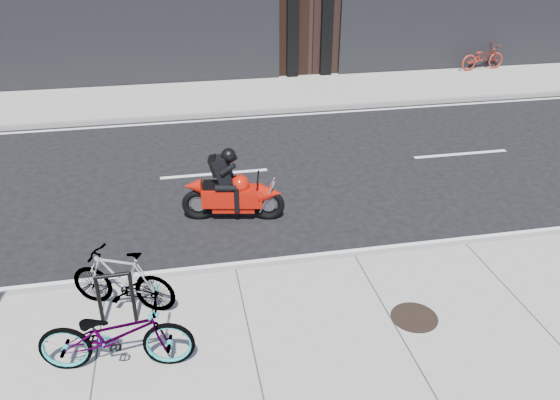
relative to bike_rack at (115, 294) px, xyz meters
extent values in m
plane|color=black|center=(1.74, 2.96, -0.61)|extent=(120.00, 120.00, 0.00)
cube|color=gray|center=(1.74, 10.71, -0.55)|extent=(60.00, 3.50, 0.13)
cylinder|color=black|center=(-0.22, -0.01, -0.09)|extent=(0.06, 0.06, 0.80)
cylinder|color=black|center=(0.22, 0.01, -0.09)|extent=(0.06, 0.06, 0.80)
cylinder|color=black|center=(0.00, 0.00, 0.31)|extent=(0.44, 0.07, 0.06)
imported|color=gray|center=(0.06, -0.84, 0.02)|extent=(1.97, 0.89, 1.00)
imported|color=gray|center=(0.07, 0.36, -0.01)|extent=(1.62, 1.04, 0.95)
torus|color=black|center=(2.58, 2.72, -0.31)|extent=(0.63, 0.25, 0.62)
torus|color=black|center=(1.28, 2.98, -0.31)|extent=(0.63, 0.25, 0.62)
cube|color=#B21308|center=(1.92, 2.85, -0.13)|extent=(1.17, 0.57, 0.36)
cone|color=#B21308|center=(2.62, 2.71, -0.07)|extent=(0.49, 0.49, 0.41)
sphere|color=#B21308|center=(2.06, 2.82, 0.12)|extent=(0.38, 0.38, 0.38)
cube|color=black|center=(1.64, 2.90, 0.10)|extent=(0.56, 0.36, 0.11)
cylinder|color=silver|center=(1.45, 3.12, -0.33)|extent=(0.52, 0.18, 0.08)
cube|color=black|center=(1.77, 2.88, 0.42)|extent=(0.43, 0.40, 0.55)
cube|color=black|center=(1.62, 2.91, 0.49)|extent=(0.27, 0.32, 0.38)
sphere|color=black|center=(1.88, 2.86, 0.70)|extent=(0.27, 0.27, 0.27)
imported|color=maroon|center=(12.15, 11.96, -0.02)|extent=(1.82, 0.85, 0.92)
cylinder|color=black|center=(4.07, -0.70, -0.48)|extent=(0.67, 0.67, 0.02)
camera|label=1|loc=(1.04, -6.27, 4.55)|focal=35.00mm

